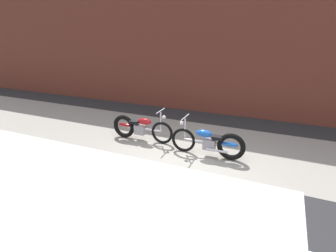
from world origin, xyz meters
name	(u,v)px	position (x,y,z in m)	size (l,w,h in m)	color
ground_plane	(178,168)	(0.00, 0.00, 0.00)	(80.00, 80.00, 0.00)	#2D2D30
sidewalk_slab	(200,143)	(0.00, 1.75, 0.00)	(36.00, 3.50, 0.01)	#9E998E
brick_building_wall	(230,48)	(0.00, 5.20, 2.59)	(36.00, 0.50, 5.17)	brown
motorcycle_red	(138,127)	(-1.82, 1.22, 0.40)	(2.01, 0.58, 1.03)	black
motorcycle_blue	(212,143)	(0.57, 0.99, 0.40)	(2.01, 0.58, 1.03)	black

